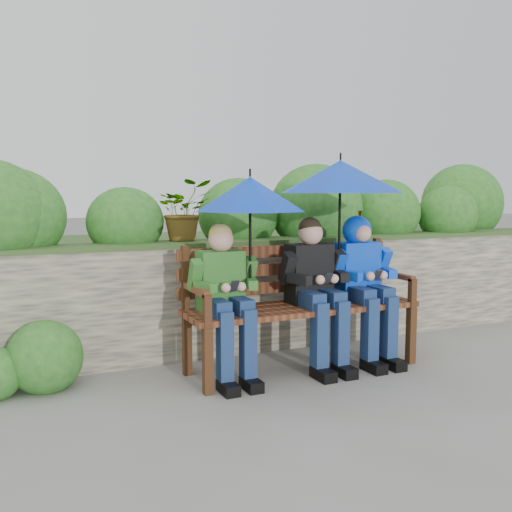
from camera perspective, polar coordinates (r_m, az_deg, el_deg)
name	(u,v)px	position (r m, az deg, el deg)	size (l,w,h in m)	color
ground	(261,374)	(4.72, 0.51, -11.67)	(60.00, 60.00, 0.00)	gray
garden_backdrop	(197,270)	(6.00, -5.89, -1.40)	(8.00, 2.88, 1.85)	#58544D
park_bench	(298,297)	(4.79, 4.19, -4.10)	(1.97, 0.58, 1.04)	#3F2412
boy_left	(225,293)	(4.39, -3.08, -3.69)	(0.52, 0.61, 1.22)	#285F22
boy_middle	(316,284)	(4.73, 5.98, -2.81)	(0.55, 0.64, 1.26)	black
boy_right	(363,275)	(4.99, 10.67, -1.84)	(0.55, 0.66, 1.26)	blue
umbrella_left	(250,194)	(4.39, -0.60, 6.21)	(0.88, 0.88, 0.89)	#0432C0
umbrella_right	(340,177)	(4.88, 8.42, 7.85)	(1.05, 1.05, 1.01)	#0432C0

